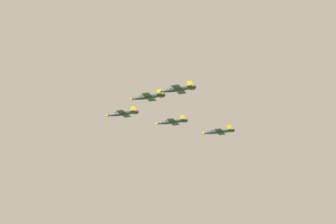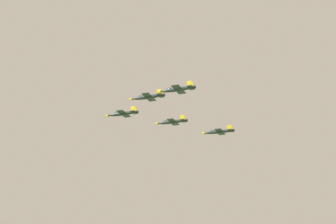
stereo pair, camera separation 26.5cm
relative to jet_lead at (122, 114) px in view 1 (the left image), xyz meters
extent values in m
ellipsoid|color=#2D3338|center=(0.01, 0.02, -0.07)|extent=(7.16, 11.86, 1.61)
cone|color=gold|center=(-3.18, -6.18, -0.07)|extent=(1.95, 2.06, 1.37)
ellipsoid|color=#334751|center=(-1.25, -2.43, 0.54)|extent=(2.06, 2.46, 0.94)
cube|color=#2D3338|center=(0.30, 0.58, -0.16)|extent=(9.26, 6.64, 0.16)
cube|color=gold|center=(3.87, -1.26, -0.11)|extent=(1.74, 2.58, 0.19)
cube|color=gold|center=(-3.28, 2.42, -0.11)|extent=(1.74, 2.58, 0.19)
cube|color=#2D3338|center=(2.42, 4.69, -0.07)|extent=(4.72, 3.71, 0.16)
cube|color=gold|center=(3.02, 4.10, 1.10)|extent=(1.01, 1.69, 2.32)
cube|color=gold|center=(1.59, 4.84, 1.10)|extent=(1.01, 1.69, 2.32)
cylinder|color=black|center=(3.04, 5.90, -0.07)|extent=(1.41, 1.31, 1.13)
ellipsoid|color=#2D3338|center=(20.06, 8.49, -0.06)|extent=(6.90, 11.85, 1.60)
cone|color=gold|center=(17.02, 2.28, -0.06)|extent=(1.92, 2.03, 1.36)
ellipsoid|color=#334751|center=(18.86, 6.04, 0.54)|extent=(2.01, 2.44, 0.93)
cube|color=#2D3338|center=(20.34, 9.05, -0.15)|extent=(9.21, 6.45, 0.16)
cube|color=gold|center=(23.92, 7.29, -0.10)|extent=(1.68, 2.57, 0.19)
cube|color=gold|center=(16.75, 10.81, -0.10)|extent=(1.68, 2.57, 0.19)
cube|color=#2D3338|center=(22.36, 13.18, -0.06)|extent=(4.68, 3.63, 0.16)
cube|color=gold|center=(22.97, 12.60, 1.09)|extent=(0.97, 1.69, 2.31)
cube|color=gold|center=(21.53, 13.30, 1.09)|extent=(0.97, 1.69, 2.31)
cylinder|color=black|center=(22.95, 14.39, -0.06)|extent=(1.39, 1.29, 1.12)
ellipsoid|color=#2D3338|center=(-5.12, 21.18, -0.98)|extent=(6.81, 11.78, 1.58)
cone|color=gold|center=(-8.12, 15.00, -0.98)|extent=(1.90, 2.01, 1.35)
ellipsoid|color=#334751|center=(-6.30, 18.74, -0.38)|extent=(1.99, 2.42, 0.92)
cube|color=#2D3338|center=(-4.85, 21.73, -1.07)|extent=(9.15, 6.38, 0.16)
cube|color=gold|center=(-1.29, 20.00, -1.02)|extent=(1.66, 2.55, 0.19)
cube|color=gold|center=(-8.41, 23.46, -1.02)|extent=(1.66, 2.55, 0.19)
cube|color=#2D3338|center=(-2.86, 25.83, -0.98)|extent=(4.65, 3.59, 0.16)
cube|color=gold|center=(-2.25, 25.26, 0.17)|extent=(0.96, 1.68, 2.29)
cube|color=gold|center=(-3.68, 25.96, 0.17)|extent=(0.96, 1.68, 2.29)
cylinder|color=black|center=(-2.27, 27.03, -0.98)|extent=(1.38, 1.28, 1.11)
ellipsoid|color=#2D3338|center=(40.11, 16.96, -4.55)|extent=(6.84, 11.32, 1.54)
cone|color=gold|center=(37.06, 11.05, -4.55)|extent=(1.86, 1.96, 1.31)
ellipsoid|color=#334751|center=(38.91, 14.63, -3.97)|extent=(1.96, 2.35, 0.90)
cube|color=#2D3338|center=(40.39, 17.49, -4.63)|extent=(8.83, 6.34, 0.15)
cube|color=gold|center=(43.80, 15.73, -4.59)|extent=(1.66, 2.46, 0.18)
cube|color=gold|center=(36.98, 19.25, -4.59)|extent=(1.66, 2.46, 0.18)
cube|color=#2D3338|center=(42.42, 21.42, -4.55)|extent=(4.50, 3.55, 0.15)
cube|color=gold|center=(42.99, 20.86, -3.44)|extent=(0.96, 1.61, 2.22)
cube|color=gold|center=(41.62, 21.56, -3.44)|extent=(0.96, 1.61, 2.22)
cylinder|color=black|center=(43.01, 22.57, -4.55)|extent=(1.35, 1.25, 1.07)
ellipsoid|color=#2D3338|center=(-10.25, 42.33, -2.83)|extent=(6.87, 11.98, 1.61)
cone|color=gold|center=(-13.27, 36.05, -2.83)|extent=(1.93, 2.04, 1.37)
ellipsoid|color=#334751|center=(-11.44, 39.85, -2.23)|extent=(2.02, 2.46, 0.94)
cube|color=#2D3338|center=(-9.98, 42.89, -2.92)|extent=(9.30, 6.45, 0.16)
cube|color=gold|center=(-6.35, 41.15, -2.88)|extent=(1.68, 2.59, 0.19)
cube|color=gold|center=(-13.60, 44.64, -2.88)|extent=(1.68, 2.59, 0.19)
cube|color=#2D3338|center=(-7.97, 47.07, -2.83)|extent=(4.72, 3.63, 0.16)
cube|color=gold|center=(-7.35, 46.49, -1.67)|extent=(0.97, 1.70, 2.32)
cube|color=gold|center=(-8.80, 47.19, -1.67)|extent=(0.97, 1.70, 2.32)
cylinder|color=black|center=(-7.38, 48.29, -2.83)|extent=(1.40, 1.29, 1.13)
camera|label=1|loc=(225.53, -10.15, -80.36)|focal=62.38mm
camera|label=2|loc=(225.57, -9.89, -80.36)|focal=62.38mm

